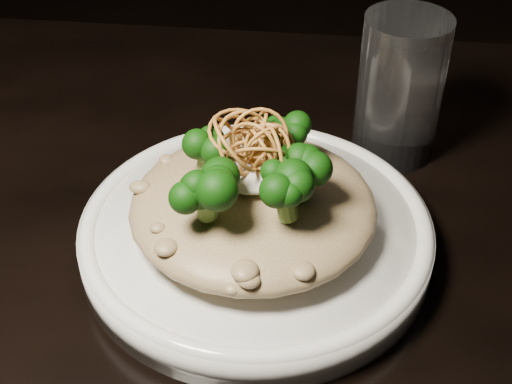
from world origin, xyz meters
TOP-DOWN VIEW (x-y plane):
  - table at (0.00, 0.00)m, footprint 1.10×0.80m
  - plate at (-0.05, 0.03)m, footprint 0.26×0.26m
  - risotto at (-0.05, 0.03)m, footprint 0.18×0.18m
  - broccoli at (-0.05, 0.03)m, footprint 0.11×0.11m
  - cheese at (-0.05, 0.04)m, footprint 0.06×0.06m
  - shallots at (-0.05, 0.04)m, footprint 0.06×0.06m
  - drinking_glass at (0.06, 0.18)m, footprint 0.08×0.08m

SIDE VIEW (x-z plane):
  - table at x=0.00m, z-range 0.29..1.04m
  - plate at x=-0.05m, z-range 0.75..0.78m
  - risotto at x=-0.05m, z-range 0.78..0.82m
  - drinking_glass at x=0.06m, z-range 0.75..0.88m
  - cheese at x=-0.05m, z-range 0.82..0.83m
  - broccoli at x=-0.05m, z-range 0.82..0.86m
  - shallots at x=-0.05m, z-range 0.83..0.87m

